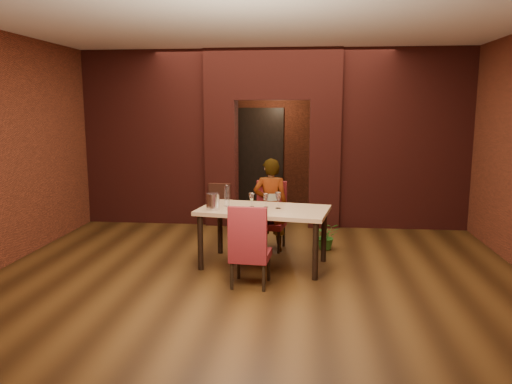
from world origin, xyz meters
The scene contains 24 objects.
floor centered at (0.00, 0.00, 0.00)m, with size 8.00×8.00×0.00m, color #422710.
ceiling centered at (0.00, 0.00, 3.20)m, with size 7.00×8.00×0.04m, color silver.
wall_back centered at (0.00, 4.00, 1.60)m, with size 7.00×0.04×3.20m, color maroon.
wall_front centered at (0.00, -4.00, 1.60)m, with size 7.00×0.04×3.20m, color maroon.
wall_left centered at (-3.50, 0.00, 1.60)m, with size 0.04×8.00×3.20m, color maroon.
pillar_left centered at (-0.95, 2.00, 1.15)m, with size 0.55×0.55×2.30m, color maroon.
pillar_right centered at (0.95, 2.00, 1.15)m, with size 0.55×0.55×2.30m, color maroon.
lintel centered at (0.00, 2.00, 2.75)m, with size 2.45×0.55×0.90m, color maroon.
wing_wall_left centered at (-2.36, 2.00, 1.60)m, with size 2.27×0.35×3.20m, color maroon.
wing_wall_right centered at (2.36, 2.00, 1.60)m, with size 2.27×0.35×3.20m, color maroon.
vent_panel centered at (-0.95, 1.71, 0.55)m, with size 0.40×0.03×0.50m, color #97432C.
rear_door centered at (-0.40, 3.94, 1.05)m, with size 0.90×0.08×2.10m, color black.
rear_door_frame centered at (-0.40, 3.90, 1.05)m, with size 1.02×0.04×2.22m, color black.
dining_table centered at (0.05, -0.52, 0.41)m, with size 1.73×0.97×0.81m, color tan.
chair_far centered at (0.06, 0.31, 0.52)m, with size 0.47×0.47×1.04m, color maroon.
chair_near centered at (-0.04, -1.31, 0.51)m, with size 0.46×0.46×1.02m, color maroon.
person_seated centered at (0.09, 0.22, 0.71)m, with size 0.52×0.34×1.42m, color white.
wine_glass_a centered at (-0.12, -0.43, 0.91)m, with size 0.08×0.08×0.19m, color white, non-canonical shape.
wine_glass_b centered at (0.08, -0.45, 0.91)m, with size 0.08×0.08×0.19m, color white, non-canonical shape.
wine_glass_c centered at (0.25, -0.51, 0.92)m, with size 0.09×0.09×0.22m, color white, non-canonical shape.
tasting_sheet centered at (-0.20, -0.73, 0.81)m, with size 0.30×0.22×0.00m, color white.
wine_bucket centered at (-0.62, -0.68, 0.92)m, with size 0.18×0.18×0.22m, color silver.
water_bottle centered at (-0.47, -0.42, 0.96)m, with size 0.07×0.07×0.31m, color white.
potted_plant centered at (0.95, 0.38, 0.21)m, with size 0.38×0.33×0.42m, color #2D7023.
Camera 1 is at (0.62, -7.17, 2.18)m, focal length 35.00 mm.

